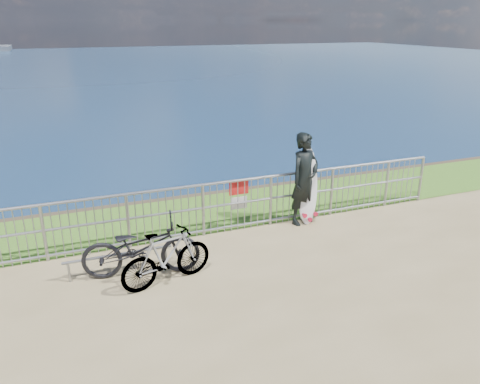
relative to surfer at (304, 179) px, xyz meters
name	(u,v)px	position (x,y,z in m)	size (l,w,h in m)	color
grass_strip	(211,212)	(-1.71, 1.25, -0.99)	(120.00, 120.00, 0.00)	#3C731F
railing	(227,206)	(-1.69, 0.15, -0.42)	(10.06, 0.10, 1.13)	gray
surfer	(304,179)	(0.00, 0.00, 0.00)	(0.73, 0.48, 2.00)	black
surfboard	(307,188)	(0.07, -0.01, -0.21)	(0.54, 0.50, 1.70)	white
bicycle_near	(141,247)	(-3.67, -0.98, -0.47)	(0.70, 2.00, 1.05)	black
bicycle_far	(167,257)	(-3.32, -1.42, -0.51)	(0.46, 1.62, 0.97)	black
bike_rack	(118,257)	(-4.04, -0.78, -0.68)	(1.85, 0.05, 0.39)	gray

